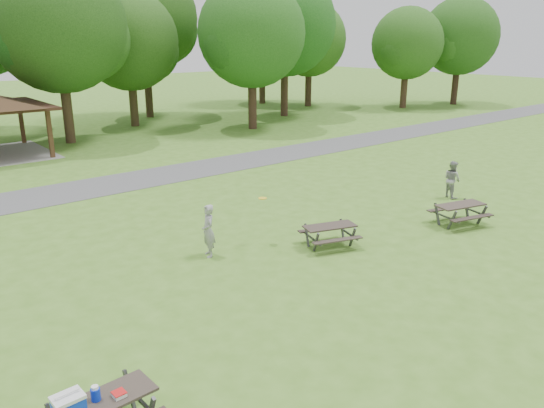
# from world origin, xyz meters

# --- Properties ---
(ground) EXTENTS (160.00, 160.00, 0.00)m
(ground) POSITION_xyz_m (0.00, 0.00, 0.00)
(ground) COLOR #447521
(ground) RESTS_ON ground
(asphalt_path) EXTENTS (120.00, 3.20, 0.02)m
(asphalt_path) POSITION_xyz_m (0.00, 14.00, 0.01)
(asphalt_path) COLOR #4A4A4C
(asphalt_path) RESTS_ON ground
(tree_row_e) EXTENTS (8.40, 8.00, 11.02)m
(tree_row_e) POSITION_xyz_m (2.10, 25.03, 6.78)
(tree_row_e) COLOR #322316
(tree_row_e) RESTS_ON ground
(tree_row_f) EXTENTS (7.35, 7.00, 9.55)m
(tree_row_f) POSITION_xyz_m (8.09, 28.53, 5.84)
(tree_row_f) COLOR #312315
(tree_row_f) RESTS_ON ground
(tree_row_g) EXTENTS (7.77, 7.40, 10.25)m
(tree_row_g) POSITION_xyz_m (14.09, 22.03, 6.33)
(tree_row_g) COLOR black
(tree_row_g) RESTS_ON ground
(tree_row_h) EXTENTS (8.61, 8.20, 11.37)m
(tree_row_h) POSITION_xyz_m (20.10, 25.53, 7.03)
(tree_row_h) COLOR #311F16
(tree_row_h) RESTS_ON ground
(tree_row_i) EXTENTS (7.14, 6.80, 9.52)m
(tree_row_i) POSITION_xyz_m (26.08, 29.03, 5.91)
(tree_row_i) COLOR black
(tree_row_i) RESTS_ON ground
(tree_row_j) EXTENTS (6.72, 6.40, 8.96)m
(tree_row_j) POSITION_xyz_m (32.08, 22.53, 5.56)
(tree_row_j) COLOR #322116
(tree_row_j) RESTS_ON ground
(tree_deep_c) EXTENTS (8.82, 8.40, 11.90)m
(tree_deep_c) POSITION_xyz_m (11.10, 32.03, 7.44)
(tree_deep_c) COLOR #2F1F14
(tree_deep_c) RESTS_ON ground
(tree_deep_d) EXTENTS (8.40, 8.00, 11.27)m
(tree_deep_d) POSITION_xyz_m (24.10, 33.53, 7.03)
(tree_deep_d) COLOR black
(tree_deep_d) RESTS_ON ground
(tree_flank_right) EXTENTS (7.56, 7.20, 9.97)m
(tree_flank_right) POSITION_xyz_m (38.09, 21.03, 6.15)
(tree_flank_right) COLOR black
(tree_flank_right) RESTS_ON ground
(picnic_table_near) EXTENTS (1.81, 1.48, 1.22)m
(picnic_table_near) POSITION_xyz_m (-6.82, -0.99, 0.70)
(picnic_table_near) COLOR #2F2822
(picnic_table_near) RESTS_ON ground
(picnic_table_middle) EXTENTS (1.97, 1.77, 0.71)m
(picnic_table_middle) POSITION_xyz_m (2.21, 2.62, 0.52)
(picnic_table_middle) COLOR #2F2722
(picnic_table_middle) RESTS_ON ground
(picnic_table_far) EXTENTS (2.07, 1.82, 0.77)m
(picnic_table_far) POSITION_xyz_m (7.19, 1.16, 0.56)
(picnic_table_far) COLOR #322A24
(picnic_table_far) RESTS_ON ground
(frisbee_in_flight) EXTENTS (0.33, 0.33, 0.02)m
(frisbee_in_flight) POSITION_xyz_m (0.76, 4.17, 1.49)
(frisbee_in_flight) COLOR yellow
(frisbee_in_flight) RESTS_ON ground
(frisbee_thrower) EXTENTS (0.55, 0.68, 1.61)m
(frisbee_thrower) POSITION_xyz_m (-1.15, 4.37, 0.80)
(frisbee_thrower) COLOR gray
(frisbee_thrower) RESTS_ON ground
(frisbee_catcher) EXTENTS (0.76, 0.88, 1.53)m
(frisbee_catcher) POSITION_xyz_m (9.87, 3.22, 0.76)
(frisbee_catcher) COLOR gray
(frisbee_catcher) RESTS_ON ground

